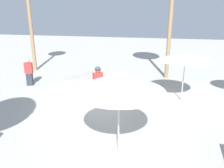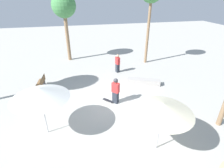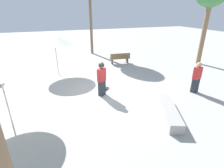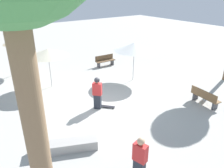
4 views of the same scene
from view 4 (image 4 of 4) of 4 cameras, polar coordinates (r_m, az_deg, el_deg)
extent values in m
plane|color=#B2AFA8|center=(11.53, -2.65, -6.03)|extent=(60.00, 60.00, 0.00)
cube|color=#282D38|center=(11.27, -3.79, -4.56)|extent=(0.43, 0.43, 0.77)
cube|color=red|center=(10.95, -3.89, -1.31)|extent=(0.51, 0.49, 0.64)
sphere|color=tan|center=(10.77, -3.95, 0.84)|extent=(0.25, 0.25, 0.25)
sphere|color=#2D2D33|center=(10.75, -3.96, 1.00)|extent=(0.28, 0.28, 0.28)
cube|color=black|center=(11.45, -1.27, -5.87)|extent=(0.73, 0.68, 0.02)
cylinder|color=silver|center=(11.49, 0.04, -5.96)|extent=(0.06, 0.06, 0.05)
cylinder|color=silver|center=(11.35, -0.16, -6.37)|extent=(0.06, 0.06, 0.05)
cylinder|color=silver|center=(11.60, -2.36, -5.68)|extent=(0.06, 0.06, 0.05)
cylinder|color=silver|center=(11.45, -2.59, -6.09)|extent=(0.06, 0.06, 0.05)
cube|color=#A8A39E|center=(8.85, -12.17, -15.60)|extent=(1.46, 2.47, 0.39)
cube|color=#47474C|center=(13.06, 20.97, -2.95)|extent=(0.12, 0.40, 0.40)
cube|color=#47474C|center=(12.42, 25.29, -5.14)|extent=(0.12, 0.40, 0.40)
cube|color=olive|center=(12.63, 23.24, -3.12)|extent=(1.64, 0.61, 0.05)
cube|color=olive|center=(12.39, 22.83, -2.41)|extent=(1.60, 0.21, 0.40)
cube|color=#47474C|center=(17.76, 0.04, 5.72)|extent=(0.40, 0.10, 0.40)
cube|color=#47474C|center=(17.17, -3.51, 5.01)|extent=(0.40, 0.10, 0.40)
cube|color=brown|center=(17.39, -1.71, 6.08)|extent=(0.54, 1.62, 0.05)
cube|color=brown|center=(17.49, -2.06, 6.95)|extent=(0.14, 1.60, 0.40)
cylinder|color=#B7B7BC|center=(13.95, -15.90, 3.68)|extent=(0.05, 0.05, 2.28)
cone|color=beige|center=(13.63, -16.41, 7.94)|extent=(2.51, 2.51, 0.42)
cylinder|color=#B7B7BC|center=(16.99, -22.79, 6.46)|extent=(0.05, 0.05, 2.37)
cone|color=#C6B289|center=(16.72, -23.42, 10.17)|extent=(2.00, 2.00, 0.32)
cylinder|color=#B7B7BC|center=(14.50, 5.65, 5.47)|extent=(0.05, 0.05, 2.38)
cone|color=white|center=(14.19, 5.84, 9.74)|extent=(2.64, 2.64, 0.53)
cube|color=red|center=(7.15, 7.38, -17.35)|extent=(0.49, 0.35, 0.62)
sphere|color=tan|center=(6.87, 7.58, -14.63)|extent=(0.24, 0.24, 0.24)
camera|label=1|loc=(18.77, 17.47, 17.83)|focal=35.00mm
camera|label=2|loc=(19.08, -13.85, 24.96)|focal=28.00mm
camera|label=3|loc=(11.15, -48.46, 7.06)|focal=28.00mm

